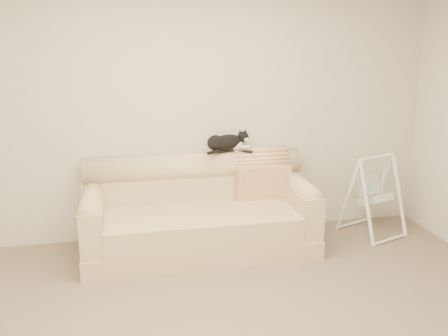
% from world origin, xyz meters
% --- Properties ---
extents(room_shell, '(5.04, 4.04, 2.60)m').
position_xyz_m(room_shell, '(0.00, 0.00, 1.53)').
color(room_shell, beige).
rests_on(room_shell, ground).
extents(sofa, '(2.20, 0.93, 0.90)m').
position_xyz_m(sofa, '(0.02, 1.62, 0.35)').
color(sofa, '#CCB480').
rests_on(sofa, ground).
extents(remote_a, '(0.19, 0.08, 0.03)m').
position_xyz_m(remote_a, '(0.36, 1.86, 0.91)').
color(remote_a, black).
rests_on(remote_a, sofa).
extents(remote_b, '(0.17, 0.12, 0.02)m').
position_xyz_m(remote_b, '(0.52, 1.81, 0.91)').
color(remote_b, black).
rests_on(remote_b, sofa).
extents(tuxedo_cat, '(0.50, 0.35, 0.21)m').
position_xyz_m(tuxedo_cat, '(0.35, 1.85, 1.00)').
color(tuxedo_cat, black).
rests_on(tuxedo_cat, sofa).
extents(throw_blanket, '(0.55, 0.38, 0.58)m').
position_xyz_m(throw_blanket, '(0.71, 1.84, 0.72)').
color(throw_blanket, '#CB6B25').
rests_on(throw_blanket, sofa).
extents(baby_swing, '(0.67, 0.69, 0.85)m').
position_xyz_m(baby_swing, '(1.86, 1.61, 0.42)').
color(baby_swing, white).
rests_on(baby_swing, ground).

